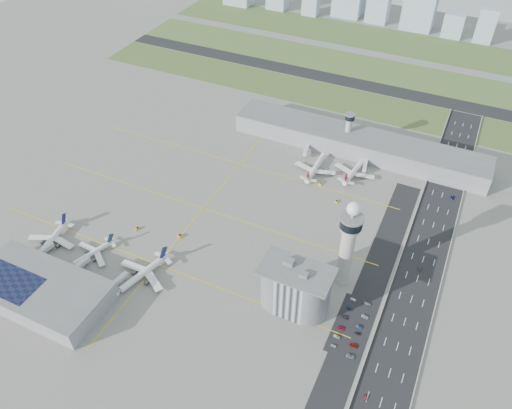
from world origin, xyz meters
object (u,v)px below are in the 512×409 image
at_px(car_lot_6, 350,356).
at_px(car_lot_4, 350,309).
at_px(tug_0, 66,244).
at_px(tug_4, 320,184).
at_px(car_lot_9, 359,327).
at_px(car_hw_4, 445,150).
at_px(car_lot_11, 367,304).
at_px(jet_bridge_near_1, 72,273).
at_px(car_lot_2, 341,328).
at_px(airplane_near_b, 91,251).
at_px(airplane_far_a, 316,165).
at_px(jet_bridge_near_2, 110,289).
at_px(tug_3, 180,236).
at_px(car_hw_2, 452,198).
at_px(tug_2, 147,275).
at_px(airplane_far_b, 355,168).
at_px(airplane_near_a, 49,238).
at_px(control_tower, 348,241).
at_px(airplane_near_c, 141,272).
at_px(jet_bridge_far_1, 366,162).
at_px(car_hw_0, 366,397).
at_px(car_lot_8, 358,333).
at_px(jet_bridge_far_0, 308,147).
at_px(tug_1, 138,228).
at_px(tug_5, 337,201).
at_px(car_lot_5, 353,299).
at_px(secondary_tower, 349,128).
at_px(car_lot_10, 365,317).
at_px(car_lot_7, 354,346).
at_px(car_lot_3, 345,317).
at_px(car_hw_1, 420,269).
at_px(jet_bridge_near_0, 36,258).
at_px(car_lot_1, 337,337).
at_px(car_lot_0, 334,346).
at_px(admin_building, 295,288).

bearing_deg(car_lot_6, car_lot_4, 19.54).
bearing_deg(tug_0, car_lot_6, -122.67).
bearing_deg(tug_4, car_lot_9, 128.77).
bearing_deg(car_hw_4, car_lot_11, -96.90).
distance_m(jet_bridge_near_1, car_lot_2, 169.44).
height_order(airplane_near_b, car_lot_9, airplane_near_b).
xyz_separation_m(airplane_far_a, jet_bridge_near_2, (-71.04, -168.35, -2.74)).
distance_m(tug_3, car_hw_2, 202.79).
bearing_deg(jet_bridge_near_2, tug_0, 79.62).
bearing_deg(tug_3, tug_2, 27.26).
xyz_separation_m(jet_bridge_near_1, car_lot_9, (174.89, 39.73, -2.22)).
bearing_deg(airplane_far_b, car_lot_9, -155.06).
bearing_deg(airplane_near_a, control_tower, 97.02).
bearing_deg(airplane_far_a, airplane_near_a, 138.65).
bearing_deg(airplane_near_c, car_lot_6, 106.14).
distance_m(jet_bridge_far_1, car_hw_0, 200.63).
bearing_deg(jet_bridge_near_2, car_lot_8, -66.38).
distance_m(car_lot_2, car_lot_6, 18.49).
bearing_deg(car_lot_4, jet_bridge_far_0, 36.38).
bearing_deg(car_lot_8, car_hw_2, -13.83).
xyz_separation_m(jet_bridge_near_2, tug_2, (12.20, 20.30, -1.97)).
height_order(tug_1, tug_5, tug_1).
distance_m(jet_bridge_near_2, car_lot_5, 147.73).
height_order(secondary_tower, jet_bridge_near_2, secondary_tower).
relative_size(jet_bridge_near_2, car_lot_10, 3.34).
xyz_separation_m(airplane_far_a, tug_3, (-58.12, -109.35, -4.61)).
relative_size(car_lot_5, car_hw_4, 1.03).
relative_size(tug_2, car_hw_2, 0.71).
height_order(car_lot_2, car_lot_7, car_lot_7).
relative_size(airplane_near_a, airplane_near_b, 1.18).
height_order(car_lot_3, car_hw_1, car_lot_3).
bearing_deg(car_lot_4, jet_bridge_near_0, 111.03).
bearing_deg(airplane_near_b, car_lot_4, 120.88).
height_order(car_lot_1, car_lot_6, car_lot_6).
xyz_separation_m(car_lot_11, car_hw_2, (30.54, 122.48, -0.06)).
relative_size(car_lot_5, car_lot_8, 1.02).
distance_m(tug_3, car_hw_1, 159.91).
bearing_deg(tug_4, car_lot_0, 122.03).
bearing_deg(tug_0, airplane_near_a, 79.54).
bearing_deg(car_lot_5, car_lot_7, -160.58).
relative_size(jet_bridge_near_2, tug_4, 4.86).
distance_m(airplane_near_c, tug_0, 63.49).
height_order(jet_bridge_near_2, tug_0, jet_bridge_near_2).
bearing_deg(tug_1, airplane_far_b, -104.12).
bearing_deg(car_hw_0, jet_bridge_near_0, 170.46).
bearing_deg(car_lot_8, jet_bridge_near_2, 101.34).
bearing_deg(car_hw_4, car_lot_4, -99.20).
distance_m(admin_building, tug_1, 124.30).
bearing_deg(jet_bridge_near_1, tug_5, -32.68).
height_order(jet_bridge_far_1, car_lot_10, jet_bridge_far_1).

